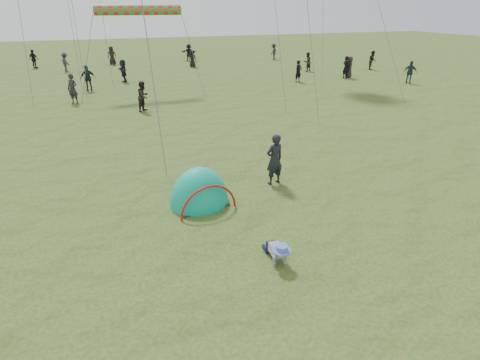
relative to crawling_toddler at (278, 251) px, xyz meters
name	(u,v)px	position (x,y,z in m)	size (l,w,h in m)	color
ground	(261,261)	(-0.36, 0.12, -0.29)	(140.00, 140.00, 0.00)	#214615
crawling_toddler	(278,251)	(0.00, 0.00, 0.00)	(0.54, 0.77, 0.59)	black
popup_tent	(200,204)	(-0.98, 3.35, -0.29)	(1.80, 1.49, 2.33)	#069354
standing_adult	(274,160)	(1.71, 3.87, 0.57)	(0.63, 0.41, 1.72)	black
crowd_person_0	(73,89)	(-4.86, 18.44, 0.59)	(0.65, 0.42, 1.77)	#242328
crowd_person_1	(143,96)	(-1.08, 15.14, 0.54)	(0.81, 0.63, 1.66)	black
crowd_person_2	(34,59)	(-8.81, 35.13, 0.57)	(1.01, 0.42, 1.72)	black
crowd_person_4	(349,67)	(16.26, 20.38, 0.56)	(0.83, 0.54, 1.70)	#2D221F
crowd_person_5	(189,53)	(6.24, 35.17, 0.59)	(1.63, 0.52, 1.76)	black
crowd_person_6	(346,67)	(15.77, 20.16, 0.59)	(0.65, 0.42, 1.77)	black
crowd_person_7	(372,60)	(20.87, 23.32, 0.55)	(0.82, 0.64, 1.69)	black
crowd_person_8	(88,78)	(-3.98, 22.18, 0.58)	(1.02, 0.43, 1.74)	black
crowd_person_9	(274,52)	(15.34, 33.16, 0.56)	(1.10, 0.63, 1.70)	#2A2A2F
crowd_person_10	(112,55)	(-1.70, 35.23, 0.60)	(0.87, 0.57, 1.78)	black
crowd_person_11	(123,71)	(-1.41, 24.82, 0.55)	(1.57, 0.50, 1.69)	black
crowd_person_12	(298,71)	(11.35, 20.04, 0.53)	(0.60, 0.39, 1.64)	black
crowd_person_13	(307,62)	(14.66, 24.51, 0.54)	(0.81, 0.63, 1.67)	black
crowd_person_14	(410,72)	(19.08, 16.59, 0.54)	(0.98, 0.41, 1.67)	#24343C
crowd_person_15	(65,62)	(-5.89, 32.03, 0.53)	(1.07, 0.61, 1.65)	#2E2F35
crowd_person_16	(192,59)	(5.52, 30.70, 0.50)	(0.78, 0.51, 1.59)	black
rainbow_tube_kite	(138,10)	(-0.29, 20.31, 4.91)	(0.64, 0.64, 5.39)	red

